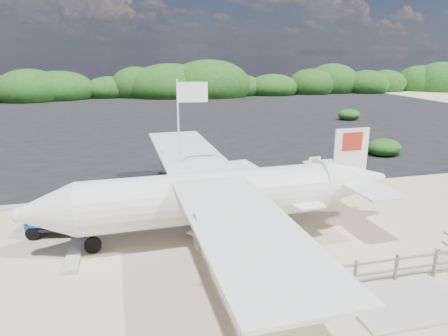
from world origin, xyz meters
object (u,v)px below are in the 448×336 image
Objects in this scene: flagpole at (181,221)px; aircraft_large at (300,125)px; signboard at (233,265)px; crew_a at (168,183)px; crew_c at (249,196)px; baggage_cart at (62,233)px; aircraft_small at (30,125)px; crew_b at (224,186)px.

aircraft_large is (15.52, 21.60, 0.00)m from flagpole.
aircraft_large is at bearing 64.16° from signboard.
crew_a is 4.64m from crew_c.
signboard reaches higher than baggage_cart.
flagpole is 3.33m from crew_c.
aircraft_large reaches higher than crew_a.
aircraft_large is at bearing -131.15° from crew_c.
flagpole is 4.09× the size of crew_a.
crew_a is (-1.46, 7.52, 0.76)m from signboard.
aircraft_small is (-27.52, 7.10, 0.00)m from aircraft_large.
signboard is at bearing 54.50° from crew_c.
crew_c is 24.82m from aircraft_large.
crew_a is at bearing 47.96° from aircraft_large.
signboard is 5.98m from crew_b.
aircraft_large reaches higher than signboard.
flagpole is at bearing 109.07° from signboard.
crew_c is at bearing 68.89° from signboard.
aircraft_large is (15.74, 18.39, -0.76)m from crew_a.
crew_a is (4.84, 3.29, 0.76)m from baggage_cart.
signboard is at bearing 121.77° from crew_a.
baggage_cart is at bearing -10.31° from crew_c.
signboard is 35.56m from aircraft_small.
aircraft_small is (-6.94, 28.78, 0.00)m from baggage_cart.
signboard is 29.58m from aircraft_large.
baggage_cart is 1.62× the size of signboard.
signboard is (1.24, -4.32, 0.00)m from flagpole.
crew_c is (1.96, 4.38, 0.90)m from signboard.
crew_b is at bearing -70.50° from crew_c.
signboard is 0.85× the size of crew_b.
crew_c is (3.42, -3.14, 0.13)m from crew_a.
aircraft_small is (-14.36, 27.21, -0.96)m from crew_b.
crew_c is at bearing 1.22° from flagpole.
crew_b is (1.12, 5.80, 0.96)m from signboard.
baggage_cart is 29.89m from aircraft_large.
flagpole reaches higher than crew_c.
aircraft_large is at bearing 56.40° from baggage_cart.
baggage_cart is 5.90m from crew_a.
baggage_cart is 1.38× the size of crew_b.
aircraft_large is (20.57, 21.68, 0.00)m from baggage_cart.
flagpole is 3.49× the size of crew_c.
flagpole is 26.59m from aircraft_large.
flagpole is 2.95m from crew_b.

